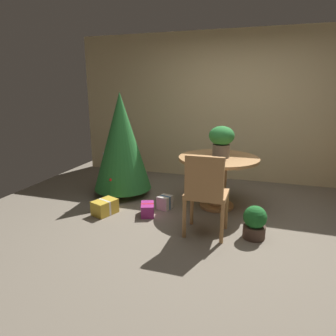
{
  "coord_description": "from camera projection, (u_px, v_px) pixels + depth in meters",
  "views": [
    {
      "loc": [
        0.46,
        -3.28,
        1.63
      ],
      "look_at": [
        -0.72,
        0.38,
        0.6
      ],
      "focal_mm": 31.96,
      "sensor_mm": 36.0,
      "label": 1
    }
  ],
  "objects": [
    {
      "name": "flower_vase",
      "position": [
        221.0,
        139.0,
        4.0
      ],
      "size": [
        0.34,
        0.34,
        0.43
      ],
      "color": "#665B51",
      "rests_on": "round_dining_table"
    },
    {
      "name": "gift_box_cream",
      "position": [
        165.0,
        202.0,
        4.18
      ],
      "size": [
        0.21,
        0.22,
        0.19
      ],
      "color": "silver",
      "rests_on": "ground_plane"
    },
    {
      "name": "gift_box_purple",
      "position": [
        147.0,
        209.0,
        3.96
      ],
      "size": [
        0.25,
        0.31,
        0.16
      ],
      "color": "#9E287A",
      "rests_on": "ground_plane"
    },
    {
      "name": "wooden_chair_near",
      "position": [
        206.0,
        191.0,
        3.29
      ],
      "size": [
        0.46,
        0.41,
        0.96
      ],
      "color": "#B27F4C",
      "rests_on": "ground_plane"
    },
    {
      "name": "holiday_tree",
      "position": [
        121.0,
        142.0,
        4.55
      ],
      "size": [
        0.89,
        0.89,
        1.59
      ],
      "color": "brown",
      "rests_on": "ground_plane"
    },
    {
      "name": "gift_box_gold",
      "position": [
        105.0,
        207.0,
        4.0
      ],
      "size": [
        0.31,
        0.37,
        0.19
      ],
      "color": "gold",
      "rests_on": "ground_plane"
    },
    {
      "name": "potted_plant",
      "position": [
        255.0,
        222.0,
        3.33
      ],
      "size": [
        0.26,
        0.26,
        0.38
      ],
      "color": "#4C382D",
      "rests_on": "ground_plane"
    },
    {
      "name": "back_wall_panel",
      "position": [
        238.0,
        108.0,
        5.27
      ],
      "size": [
        6.0,
        0.1,
        2.6
      ],
      "primitive_type": "cube",
      "color": "beige",
      "rests_on": "ground_plane"
    },
    {
      "name": "ground_plane",
      "position": [
        215.0,
        229.0,
        3.58
      ],
      "size": [
        6.6,
        6.6,
        0.0
      ],
      "primitive_type": "plane",
      "color": "#756B5B"
    },
    {
      "name": "round_dining_table",
      "position": [
        218.0,
        173.0,
        4.14
      ],
      "size": [
        1.1,
        1.1,
        0.73
      ],
      "color": "#B27F4C",
      "rests_on": "ground_plane"
    }
  ]
}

